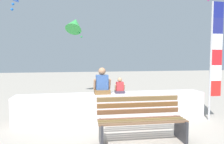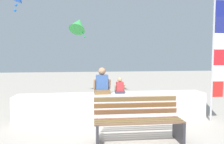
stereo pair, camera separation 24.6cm
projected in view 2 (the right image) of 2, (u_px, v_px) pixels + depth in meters
name	position (u px, v px, depth m)	size (l,w,h in m)	color
ground_plane	(120.00, 133.00, 4.63)	(40.00, 40.00, 0.00)	#AEA496
seawall_ledge	(113.00, 106.00, 5.70)	(5.24, 0.60, 0.72)	silver
park_bench	(138.00, 121.00, 4.15)	(1.80, 0.68, 0.88)	brown
person_adult	(102.00, 84.00, 5.62)	(0.47, 0.35, 0.73)	brown
person_child	(120.00, 87.00, 5.69)	(0.29, 0.21, 0.44)	#3B3242
flag_banner	(217.00, 54.00, 5.36)	(0.35, 0.05, 3.20)	#B7B7BC
kite_green	(78.00, 25.00, 8.82)	(0.98, 1.10, 1.02)	green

